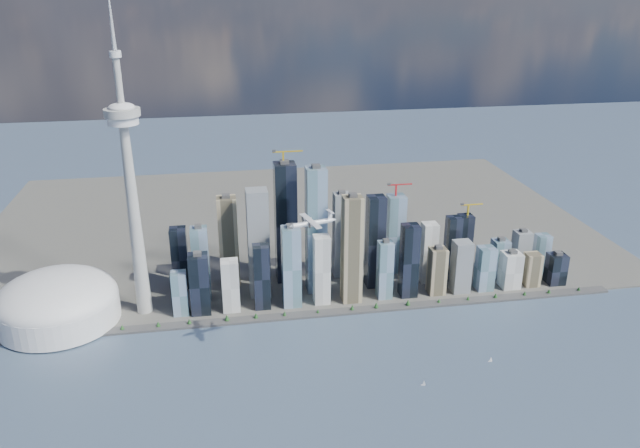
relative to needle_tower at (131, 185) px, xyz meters
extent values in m
plane|color=#35465D|center=(300.00, -310.00, -235.84)|extent=(4000.00, 4000.00, 0.00)
cube|color=#383838|center=(300.00, -60.00, -233.84)|extent=(1100.00, 22.00, 4.00)
cube|color=#4C4C47|center=(300.00, 390.00, -234.34)|extent=(1400.00, 900.00, 3.00)
cylinder|color=#3F2D1E|center=(-176.67, -60.00, -230.64)|extent=(1.00, 1.00, 2.40)
cone|color=#19481E|center=(-176.67, -60.00, -227.04)|extent=(7.20, 7.20, 8.00)
cylinder|color=#3F2D1E|center=(-90.00, -60.00, -230.64)|extent=(1.00, 1.00, 2.40)
cone|color=#19481E|center=(-90.00, -60.00, -227.04)|extent=(7.20, 7.20, 8.00)
cylinder|color=#3F2D1E|center=(-3.33, -60.00, -230.64)|extent=(1.00, 1.00, 2.40)
cone|color=#19481E|center=(-3.33, -60.00, -227.04)|extent=(7.20, 7.20, 8.00)
cylinder|color=#3F2D1E|center=(83.33, -60.00, -230.64)|extent=(1.00, 1.00, 2.40)
cone|color=#19481E|center=(83.33, -60.00, -227.04)|extent=(7.20, 7.20, 8.00)
cylinder|color=#3F2D1E|center=(170.00, -60.00, -230.64)|extent=(1.00, 1.00, 2.40)
cone|color=#19481E|center=(170.00, -60.00, -227.04)|extent=(7.20, 7.20, 8.00)
cylinder|color=#3F2D1E|center=(256.67, -60.00, -230.64)|extent=(1.00, 1.00, 2.40)
cone|color=#19481E|center=(256.67, -60.00, -227.04)|extent=(7.20, 7.20, 8.00)
cylinder|color=#3F2D1E|center=(343.33, -60.00, -230.64)|extent=(1.00, 1.00, 2.40)
cone|color=#19481E|center=(343.33, -60.00, -227.04)|extent=(7.20, 7.20, 8.00)
cylinder|color=#3F2D1E|center=(430.00, -60.00, -230.64)|extent=(1.00, 1.00, 2.40)
cone|color=#19481E|center=(430.00, -60.00, -227.04)|extent=(7.20, 7.20, 8.00)
cylinder|color=#3F2D1E|center=(516.67, -60.00, -230.64)|extent=(1.00, 1.00, 2.40)
cone|color=#19481E|center=(516.67, -60.00, -227.04)|extent=(7.20, 7.20, 8.00)
cylinder|color=#3F2D1E|center=(603.33, -60.00, -230.64)|extent=(1.00, 1.00, 2.40)
cone|color=#19481E|center=(603.33, -60.00, -227.04)|extent=(7.20, 7.20, 8.00)
cylinder|color=#3F2D1E|center=(690.00, -60.00, -230.64)|extent=(1.00, 1.00, 2.40)
cone|color=#19481E|center=(690.00, -60.00, -227.04)|extent=(7.20, 7.20, 8.00)
cylinder|color=#3F2D1E|center=(776.67, -60.00, -230.64)|extent=(1.00, 1.00, 2.40)
cone|color=#19481E|center=(776.67, -60.00, -227.04)|extent=(7.20, 7.20, 8.00)
cube|color=black|center=(100.00, -20.00, -178.31)|extent=(34.00, 34.00, 109.05)
cube|color=#6D97A6|center=(100.00, 30.00, -163.44)|extent=(30.00, 30.00, 138.79)
cube|color=silver|center=(150.00, -20.00, -185.75)|extent=(30.00, 30.00, 94.18)
cube|color=tan|center=(150.00, 85.00, -146.09)|extent=(36.00, 36.00, 173.49)
cube|color=gray|center=(205.00, 30.00, -131.22)|extent=(38.00, 38.00, 203.23)
cube|color=black|center=(205.00, -20.00, -173.36)|extent=(28.00, 28.00, 118.96)
cube|color=#6D97A6|center=(260.00, -20.00, -158.49)|extent=(32.00, 32.00, 148.71)
cube|color=black|center=(260.00, 85.00, -116.35)|extent=(40.00, 40.00, 232.97)
cube|color=#6D97A6|center=(315.00, 30.00, -113.87)|extent=(36.00, 36.00, 237.93)
cube|color=silver|center=(315.00, -20.00, -168.40)|extent=(28.00, 28.00, 128.88)
cube|color=tan|center=(370.00, -20.00, -133.70)|extent=(34.00, 34.00, 198.27)
cube|color=gray|center=(370.00, 85.00, -148.57)|extent=(30.00, 30.00, 168.53)
cube|color=black|center=(425.00, 30.00, -143.62)|extent=(32.00, 32.00, 178.45)
cube|color=#6D97A6|center=(425.00, -20.00, -178.31)|extent=(26.00, 26.00, 109.05)
cube|color=black|center=(475.00, -20.00, -163.44)|extent=(30.00, 30.00, 138.79)
cube|color=#6D97A6|center=(475.00, 85.00, -153.53)|extent=(34.00, 34.00, 158.62)
cube|color=silver|center=(525.00, 30.00, -173.36)|extent=(28.00, 28.00, 118.96)
cube|color=tan|center=(525.00, -20.00, -188.23)|extent=(30.00, 30.00, 89.22)
cube|color=gray|center=(575.00, -20.00, -183.27)|extent=(32.00, 32.00, 99.14)
cube|color=black|center=(575.00, 30.00, -168.40)|extent=(26.00, 26.00, 128.88)
cube|color=#6D97A6|center=(625.00, -20.00, -190.71)|extent=(30.00, 30.00, 84.27)
cube|color=black|center=(625.00, 85.00, -178.31)|extent=(28.00, 28.00, 109.05)
cube|color=#6D97A6|center=(675.00, 30.00, -195.66)|extent=(30.00, 30.00, 74.35)
cube|color=silver|center=(675.00, -20.00, -198.14)|extent=(34.00, 34.00, 69.40)
cube|color=tan|center=(720.00, -20.00, -200.62)|extent=(28.00, 28.00, 64.44)
cube|color=gray|center=(720.00, 30.00, -188.23)|extent=(30.00, 30.00, 89.22)
cube|color=black|center=(765.00, -20.00, -203.10)|extent=(32.00, 32.00, 59.48)
cube|color=#6D97A6|center=(765.00, 30.00, -193.18)|extent=(26.00, 26.00, 79.31)
cube|color=black|center=(60.00, 85.00, -173.36)|extent=(30.00, 30.00, 118.96)
cube|color=#6D97A6|center=(60.00, -20.00, -193.18)|extent=(26.00, 26.00, 79.31)
cube|color=gold|center=(260.00, 85.00, 11.13)|extent=(3.00, 3.00, 22.00)
cube|color=gold|center=(268.25, 85.00, 22.13)|extent=(55.00, 2.20, 2.20)
cube|color=#383838|center=(243.50, 85.00, 24.13)|extent=(6.00, 4.00, 4.00)
cube|color=red|center=(475.00, 85.00, -63.22)|extent=(3.00, 3.00, 22.00)
cube|color=red|center=(482.20, 85.00, -52.22)|extent=(48.00, 2.20, 2.20)
cube|color=#383838|center=(460.60, 85.00, -50.22)|extent=(6.00, 4.00, 4.00)
cube|color=gold|center=(625.00, 85.00, -112.79)|extent=(3.00, 3.00, 22.00)
cube|color=gold|center=(631.75, 85.00, -101.79)|extent=(45.00, 2.20, 2.20)
cube|color=#383838|center=(611.50, 85.00, -99.79)|extent=(6.00, 4.00, 4.00)
cone|color=#B0B0AA|center=(0.00, 0.00, -62.84)|extent=(26.00, 26.00, 340.00)
cylinder|color=white|center=(0.00, 0.00, 107.16)|extent=(48.00, 48.00, 14.00)
cylinder|color=#B0B0AA|center=(0.00, 0.00, 119.16)|extent=(56.00, 56.00, 12.00)
ellipsoid|color=white|center=(0.00, 0.00, 127.16)|extent=(40.00, 40.00, 14.00)
cylinder|color=#B0B0AA|center=(0.00, 0.00, 167.16)|extent=(11.00, 11.00, 80.00)
cylinder|color=white|center=(0.00, 0.00, 207.16)|extent=(18.00, 18.00, 10.00)
cone|color=silver|center=(0.00, 0.00, 265.16)|extent=(7.00, 7.00, 105.00)
cylinder|color=white|center=(-140.00, -10.00, -210.84)|extent=(200.00, 200.00, 44.00)
ellipsoid|color=white|center=(-140.00, -10.00, -188.84)|extent=(200.00, 200.00, 84.00)
cylinder|color=silver|center=(267.69, -198.33, -7.46)|extent=(58.11, 20.91, 7.15)
cone|color=silver|center=(238.41, -205.58, -7.46)|extent=(9.31, 8.82, 7.15)
cone|color=silver|center=(298.05, -190.80, -7.46)|extent=(12.56, 9.63, 7.15)
cube|color=silver|center=(265.52, -198.86, -3.66)|extent=(23.72, 62.88, 1.12)
cylinder|color=silver|center=(268.48, -210.79, -5.45)|extent=(12.90, 6.86, 4.02)
cylinder|color=silver|center=(262.56, -186.93, -5.45)|extent=(12.90, 6.86, 4.02)
cylinder|color=#3F3F3F|center=(261.97, -212.40, -5.45)|extent=(2.47, 8.76, 8.94)
cylinder|color=#3F3F3F|center=(256.06, -188.55, -5.45)|extent=(2.47, 8.76, 8.94)
cube|color=silver|center=(294.80, -191.61, -0.31)|extent=(6.29, 2.37, 12.29)
cube|color=silver|center=(294.80, -191.61, 5.95)|extent=(9.61, 20.70, 0.78)
cube|color=silver|center=(415.77, -286.56, -235.44)|extent=(6.19, 3.61, 0.79)
cylinder|color=#999999|center=(415.77, -286.56, -230.90)|extent=(0.24, 0.24, 8.90)
cube|color=silver|center=(536.55, -246.27, -235.46)|extent=(5.92, 2.43, 0.77)
cylinder|color=#999999|center=(536.55, -246.27, -231.05)|extent=(0.23, 0.23, 8.63)
camera|label=1|loc=(141.30, -1004.32, 312.71)|focal=35.00mm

